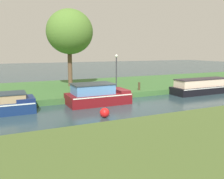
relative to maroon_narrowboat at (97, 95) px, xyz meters
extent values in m
plane|color=#293F45|center=(1.90, -1.20, -0.60)|extent=(120.00, 120.00, 0.00)
cube|color=#3B6831|center=(1.90, 5.80, -0.40)|extent=(72.00, 10.00, 0.40)
cube|color=navy|center=(-4.58, 0.00, 0.16)|extent=(1.03, 1.60, 0.20)
cube|color=maroon|center=(0.07, 0.00, -0.24)|extent=(4.13, 2.16, 0.71)
cube|color=white|center=(0.07, 0.00, 0.08)|extent=(4.05, 2.19, 0.07)
cube|color=#5087C0|center=(-0.30, 0.00, 0.44)|extent=(2.63, 1.64, 0.64)
cube|color=#2E3539|center=(-0.30, 0.00, 0.78)|extent=(2.73, 1.73, 0.06)
cube|color=maroon|center=(1.76, 0.00, 0.21)|extent=(0.74, 1.81, 0.19)
cube|color=black|center=(9.82, 0.00, -0.29)|extent=(6.23, 1.72, 0.61)
cube|color=silver|center=(9.82, 0.00, -0.02)|extent=(6.11, 1.75, 0.07)
cube|color=beige|center=(9.41, 0.00, 0.31)|extent=(4.83, 1.31, 0.59)
cube|color=#31292F|center=(9.41, 0.00, 0.64)|extent=(4.93, 1.38, 0.06)
cylinder|color=brown|center=(-0.15, 6.16, 1.66)|extent=(0.38, 0.38, 3.72)
ellipsoid|color=#50792E|center=(-0.15, 5.93, 4.58)|extent=(4.02, 3.93, 3.85)
cylinder|color=#333338|center=(2.89, 2.94, 1.11)|extent=(0.10, 0.10, 2.61)
sphere|color=white|center=(2.89, 2.94, 2.54)|extent=(0.24, 0.24, 0.24)
cylinder|color=#453521|center=(4.29, 1.60, 0.12)|extent=(0.18, 0.18, 0.63)
sphere|color=red|center=(-0.85, -3.29, -0.33)|extent=(0.53, 0.53, 0.53)
camera|label=1|loc=(-5.72, -14.70, 2.95)|focal=38.13mm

